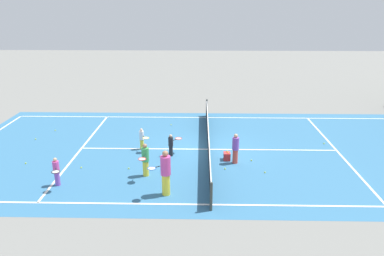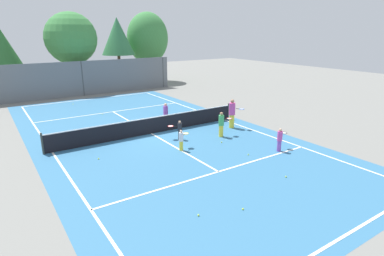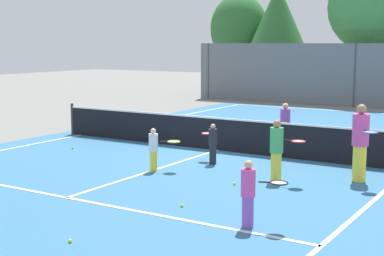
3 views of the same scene
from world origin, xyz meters
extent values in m
plane|color=slate|center=(0.00, 0.00, 0.00)|extent=(80.00, 80.00, 0.00)
cube|color=teal|center=(0.00, 0.00, 0.00)|extent=(13.00, 25.00, 0.00)
cube|color=white|center=(-5.50, 0.00, 0.01)|extent=(0.10, 24.00, 0.01)
cube|color=white|center=(5.50, 0.00, 0.01)|extent=(0.10, 24.00, 0.01)
cube|color=white|center=(0.00, -6.40, 0.01)|extent=(11.00, 0.10, 0.01)
cube|color=white|center=(0.00, 6.40, 0.01)|extent=(11.00, 0.10, 0.01)
cube|color=white|center=(0.00, 0.00, 0.01)|extent=(0.10, 12.80, 0.01)
cylinder|color=#333833|center=(-5.90, 0.00, 0.55)|extent=(0.10, 0.10, 1.10)
cylinder|color=#333833|center=(5.90, 0.00, 0.55)|extent=(0.10, 0.10, 1.10)
cube|color=black|center=(0.00, 0.00, 0.47)|extent=(11.80, 0.03, 0.95)
cube|color=white|center=(0.00, 0.00, 0.97)|extent=(11.80, 0.04, 0.05)
cylinder|color=#E54C3F|center=(1.66, 1.20, 0.33)|extent=(0.24, 0.24, 0.66)
cylinder|color=purple|center=(1.66, 1.20, 0.95)|extent=(0.30, 0.30, 0.58)
sphere|color=tan|center=(1.66, 1.20, 1.33)|extent=(0.18, 0.18, 0.18)
cylinder|color=yellow|center=(4.75, -1.70, 0.42)|extent=(0.31, 0.31, 0.85)
cylinder|color=#D14799|center=(4.75, -1.70, 1.22)|extent=(0.39, 0.39, 0.74)
sphere|color=#A37556|center=(4.75, -1.70, 1.70)|extent=(0.23, 0.23, 0.23)
cylinder|color=black|center=(4.95, -1.97, 1.25)|extent=(0.14, 0.18, 0.03)
torus|color=blue|center=(5.10, -2.18, 1.25)|extent=(0.46, 0.46, 0.03)
cylinder|color=silver|center=(5.10, -2.18, 1.25)|extent=(0.39, 0.39, 0.00)
cylinder|color=#232328|center=(0.88, -1.81, 0.25)|extent=(0.19, 0.19, 0.51)
cylinder|color=#232328|center=(0.88, -1.81, 0.73)|extent=(0.23, 0.23, 0.44)
sphere|color=tan|center=(0.88, -1.81, 1.02)|extent=(0.14, 0.14, 0.14)
cylinder|color=black|center=(0.68, -1.63, 0.75)|extent=(0.17, 0.16, 0.03)
torus|color=red|center=(0.49, -1.46, 0.75)|extent=(0.47, 0.47, 0.03)
cylinder|color=silver|center=(0.49, -1.46, 0.75)|extent=(0.39, 0.39, 0.00)
cylinder|color=purple|center=(4.07, -6.15, 0.28)|extent=(0.21, 0.21, 0.56)
cylinder|color=#D14799|center=(4.07, -6.15, 0.80)|extent=(0.26, 0.26, 0.49)
sphere|color=tan|center=(4.07, -6.15, 1.12)|extent=(0.15, 0.15, 0.15)
cylinder|color=black|center=(4.33, -6.05, 0.83)|extent=(0.20, 0.09, 0.03)
torus|color=black|center=(4.57, -5.97, 0.83)|extent=(0.42, 0.42, 0.03)
cylinder|color=silver|center=(4.57, -5.97, 0.83)|extent=(0.35, 0.35, 0.00)
cylinder|color=yellow|center=(0.02, -3.32, 0.25)|extent=(0.19, 0.19, 0.51)
cylinder|color=silver|center=(0.02, -3.32, 0.73)|extent=(0.23, 0.23, 0.44)
sphere|color=beige|center=(0.02, -3.32, 1.02)|extent=(0.14, 0.14, 0.14)
cylinder|color=black|center=(0.25, -3.18, 0.75)|extent=(0.19, 0.13, 0.03)
torus|color=yellow|center=(0.46, -3.05, 0.75)|extent=(0.45, 0.45, 0.03)
cylinder|color=silver|center=(0.46, -3.05, 0.75)|extent=(0.38, 0.38, 0.00)
cylinder|color=yellow|center=(3.10, -2.70, 0.34)|extent=(0.25, 0.25, 0.68)
cylinder|color=#3FA559|center=(3.10, -2.70, 0.97)|extent=(0.31, 0.31, 0.59)
sphere|color=#A37556|center=(3.10, -2.70, 1.36)|extent=(0.18, 0.18, 0.18)
cylinder|color=black|center=(3.40, -2.73, 1.00)|extent=(0.20, 0.05, 0.03)
torus|color=red|center=(3.65, -2.75, 1.00)|extent=(0.36, 0.36, 0.03)
cylinder|color=silver|center=(3.65, -2.75, 1.00)|extent=(0.30, 0.30, 0.00)
cube|color=red|center=(1.30, 0.85, 0.18)|extent=(0.38, 0.31, 0.36)
sphere|color=#CCE533|center=(1.22, 0.85, 0.39)|extent=(0.07, 0.07, 0.07)
sphere|color=#CCE533|center=(1.38, 0.90, 0.39)|extent=(0.07, 0.07, 0.07)
sphere|color=#CCE533|center=(-2.67, -8.72, 0.03)|extent=(0.07, 0.07, 0.07)
sphere|color=#CCE533|center=(2.41, -5.70, 0.03)|extent=(0.07, 0.07, 0.07)
sphere|color=#CCE533|center=(-1.20, -9.25, 0.03)|extent=(0.07, 0.07, 0.07)
sphere|color=#CCE533|center=(-0.91, 6.06, 0.03)|extent=(0.07, 0.07, 0.07)
sphere|color=#CCE533|center=(2.38, 0.70, 0.03)|extent=(0.07, 0.07, 0.07)
sphere|color=#CCE533|center=(-3.86, -2.16, 0.03)|extent=(0.07, 0.07, 0.07)
sphere|color=#CCE533|center=(2.72, 2.41, 0.03)|extent=(0.07, 0.07, 0.07)
sphere|color=#CCE533|center=(2.46, -3.56, 0.03)|extent=(0.07, 0.07, 0.07)
sphere|color=#CCE533|center=(1.99, -8.38, 0.03)|extent=(0.07, 0.07, 0.07)
sphere|color=#CCE533|center=(2.13, 0.04, 0.03)|extent=(0.07, 0.07, 0.07)
sphere|color=#CCE533|center=(1.41, 1.98, 0.03)|extent=(0.07, 0.07, 0.07)
camera|label=1|loc=(17.93, -0.39, 7.10)|focal=35.89mm
camera|label=2|loc=(-7.89, -16.16, 5.80)|focal=29.62mm
camera|label=3|loc=(8.41, -14.95, 3.20)|focal=54.05mm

